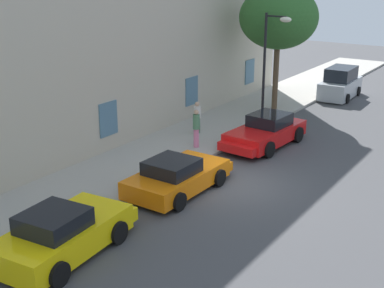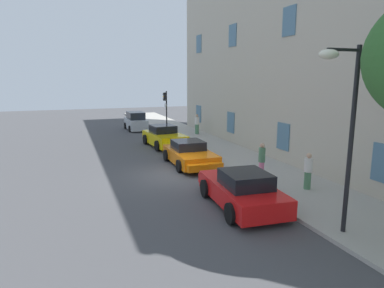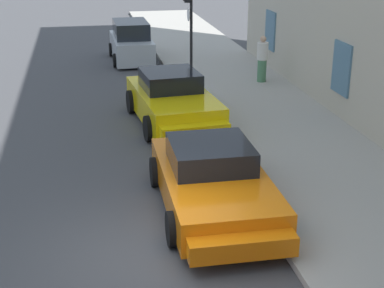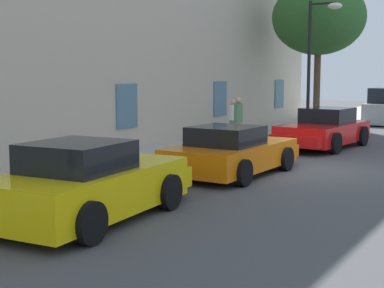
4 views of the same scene
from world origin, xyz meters
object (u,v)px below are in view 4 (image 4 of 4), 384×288
Objects in this scene: pedestrian_admiring at (238,121)px; street_lamp at (319,42)px; tree_near_kerb at (319,18)px; sportscar_yellow_flank at (234,152)px; sportscar_red_lead at (93,183)px; pedestrian_bystander at (233,119)px; sportscar_white_middle at (322,130)px.

street_lamp is at bearing -9.27° from pedestrian_admiring.
tree_near_kerb reaches higher than street_lamp.
sportscar_yellow_flank is 2.64× the size of pedestrian_admiring.
street_lamp reaches higher than sportscar_red_lead.
street_lamp is 3.56× the size of pedestrian_bystander.
sportscar_yellow_flank is (5.56, -0.09, -0.06)m from sportscar_red_lead.
tree_near_kerb reaches higher than pedestrian_admiring.
sportscar_red_lead is 15.67m from street_lamp.
sportscar_white_middle is at bearing -2.69° from sportscar_yellow_flank.
pedestrian_admiring is (-8.15, -0.04, -4.20)m from tree_near_kerb.
pedestrian_admiring is 2.16m from pedestrian_bystander.
sportscar_red_lead is 18.52m from tree_near_kerb.
pedestrian_admiring is at bearing 25.65° from sportscar_yellow_flank.
pedestrian_admiring is at bearing 170.73° from street_lamp.
tree_near_kerb is at bearing 0.26° from pedestrian_admiring.
sportscar_white_middle is (6.34, -0.30, 0.05)m from sportscar_yellow_flank.
sportscar_yellow_flank is 0.83× the size of street_lamp.
sportscar_red_lead is at bearing -176.31° from street_lamp.
sportscar_red_lead is 2.72× the size of pedestrian_admiring.
street_lamp is (3.38, 1.37, 3.36)m from sportscar_white_middle.
street_lamp is 5.28m from pedestrian_bystander.
tree_near_kerb is at bearing 20.34° from street_lamp.
tree_near_kerb is 4.37× the size of pedestrian_bystander.
sportscar_yellow_flank is 10.36m from street_lamp.
sportscar_white_middle is 7.87m from tree_near_kerb.
tree_near_kerb is 3.93× the size of pedestrian_admiring.
sportscar_red_lead reaches higher than sportscar_white_middle.
sportscar_yellow_flank is 0.67× the size of tree_near_kerb.
sportscar_red_lead is at bearing 178.14° from sportscar_white_middle.
street_lamp reaches higher than pedestrian_admiring.
pedestrian_bystander is at bearing 27.77° from sportscar_yellow_flank.
pedestrian_bystander is (-6.32, 1.11, -4.32)m from tree_near_kerb.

